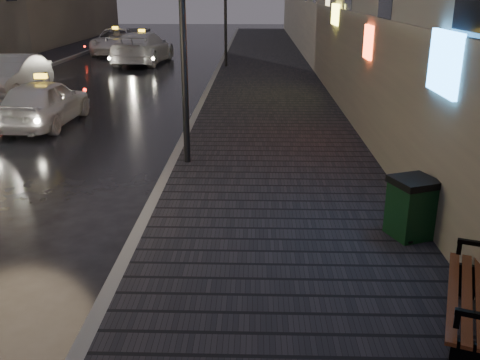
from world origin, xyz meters
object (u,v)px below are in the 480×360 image
object	(u,v)px
lamp_near	(182,6)
trash_bin	(412,207)
car_left_mid	(9,77)
taxi_mid	(143,48)
taxi_near	(44,102)
taxi_far	(116,41)

from	to	relation	value
lamp_near	trash_bin	distance (m)	6.14
car_left_mid	taxi_mid	world-z (taller)	taxi_mid
trash_bin	taxi_near	distance (m)	11.51
lamp_near	taxi_near	distance (m)	6.69
trash_bin	taxi_near	bearing A→B (deg)	117.08
trash_bin	car_left_mid	xyz separation A→B (m)	(-11.55, 11.93, 0.13)
lamp_near	taxi_far	distance (m)	24.08
taxi_near	trash_bin	bearing A→B (deg)	140.22
taxi_near	car_left_mid	bearing A→B (deg)	-54.24
lamp_near	taxi_near	size ratio (longest dim) A/B	1.30
taxi_far	car_left_mid	bearing A→B (deg)	-95.29
taxi_mid	trash_bin	bearing A→B (deg)	116.63
car_left_mid	taxi_far	world-z (taller)	car_left_mid
taxi_far	trash_bin	bearing A→B (deg)	-71.05
trash_bin	taxi_far	bearing A→B (deg)	91.42
trash_bin	taxi_far	size ratio (longest dim) A/B	0.17
lamp_near	taxi_near	xyz separation A→B (m)	(-4.68, 3.88, -2.80)
taxi_mid	taxi_far	world-z (taller)	taxi_mid
lamp_near	car_left_mid	bearing A→B (deg)	132.86
trash_bin	taxi_far	distance (m)	28.80
trash_bin	car_left_mid	distance (m)	16.61
trash_bin	taxi_near	world-z (taller)	taxi_near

